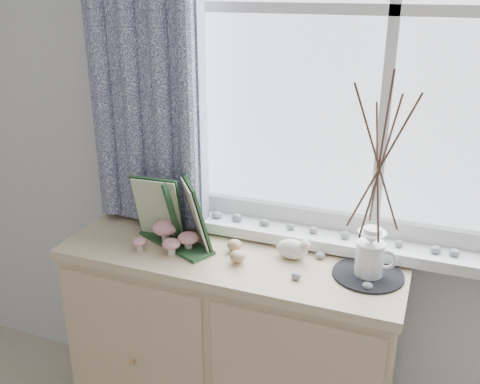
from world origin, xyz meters
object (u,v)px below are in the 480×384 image
at_px(sideboard, 232,351).
at_px(twig_pitcher, 380,160).
at_px(botanical_book, 171,215).
at_px(toadstool_cluster, 170,235).

height_order(sideboard, twig_pitcher, twig_pitcher).
distance_m(botanical_book, twig_pitcher, 0.73).
bearing_deg(twig_pitcher, toadstool_cluster, 175.12).
bearing_deg(toadstool_cluster, sideboard, 11.94).
relative_size(toadstool_cluster, twig_pitcher, 0.33).
bearing_deg(toadstool_cluster, twig_pitcher, 4.52).
bearing_deg(botanical_book, toadstool_cluster, -152.86).
bearing_deg(botanical_book, twig_pitcher, 29.01).
bearing_deg(twig_pitcher, botanical_book, 175.14).
relative_size(botanical_book, toadstool_cluster, 1.65).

